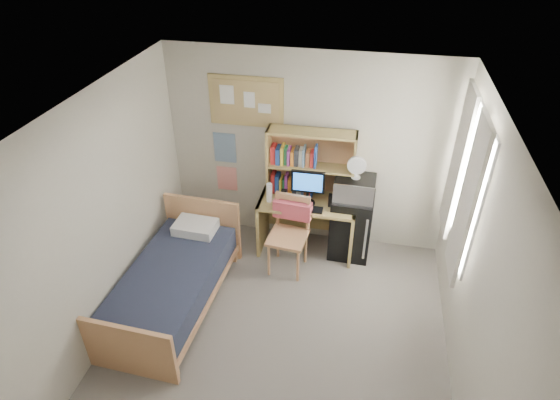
% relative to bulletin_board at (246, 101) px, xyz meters
% --- Properties ---
extents(floor, '(3.60, 4.20, 0.02)m').
position_rel_bulletin_board_xyz_m(floor, '(0.78, -2.08, -1.93)').
color(floor, slate).
rests_on(floor, ground).
extents(ceiling, '(3.60, 4.20, 0.02)m').
position_rel_bulletin_board_xyz_m(ceiling, '(0.78, -2.08, 0.68)').
color(ceiling, silver).
rests_on(ceiling, wall_back).
extents(wall_back, '(3.60, 0.04, 2.60)m').
position_rel_bulletin_board_xyz_m(wall_back, '(0.78, 0.02, -0.62)').
color(wall_back, beige).
rests_on(wall_back, floor).
extents(wall_left, '(0.04, 4.20, 2.60)m').
position_rel_bulletin_board_xyz_m(wall_left, '(-1.02, -2.08, -0.62)').
color(wall_left, beige).
rests_on(wall_left, floor).
extents(wall_right, '(0.04, 4.20, 2.60)m').
position_rel_bulletin_board_xyz_m(wall_right, '(2.58, -2.08, -0.62)').
color(wall_right, beige).
rests_on(wall_right, floor).
extents(window_unit, '(0.10, 1.40, 1.70)m').
position_rel_bulletin_board_xyz_m(window_unit, '(2.53, -0.88, -0.32)').
color(window_unit, white).
rests_on(window_unit, wall_right).
extents(curtain_left, '(0.04, 0.55, 1.70)m').
position_rel_bulletin_board_xyz_m(curtain_left, '(2.50, -1.28, -0.32)').
color(curtain_left, silver).
rests_on(curtain_left, wall_right).
extents(curtain_right, '(0.04, 0.55, 1.70)m').
position_rel_bulletin_board_xyz_m(curtain_right, '(2.50, -0.48, -0.32)').
color(curtain_right, silver).
rests_on(curtain_right, wall_right).
extents(bulletin_board, '(0.94, 0.03, 0.64)m').
position_rel_bulletin_board_xyz_m(bulletin_board, '(0.00, 0.00, 0.00)').
color(bulletin_board, tan).
rests_on(bulletin_board, wall_back).
extents(poster_wave, '(0.30, 0.01, 0.42)m').
position_rel_bulletin_board_xyz_m(poster_wave, '(-0.32, 0.01, -0.67)').
color(poster_wave, '#225488').
rests_on(poster_wave, wall_back).
extents(poster_japan, '(0.28, 0.01, 0.36)m').
position_rel_bulletin_board_xyz_m(poster_japan, '(-0.32, 0.01, -1.14)').
color(poster_japan, red).
rests_on(poster_japan, wall_back).
extents(desk, '(1.24, 0.63, 0.77)m').
position_rel_bulletin_board_xyz_m(desk, '(0.85, -0.31, -1.53)').
color(desk, tan).
rests_on(desk, floor).
extents(desk_chair, '(0.56, 0.56, 1.01)m').
position_rel_bulletin_board_xyz_m(desk_chair, '(0.68, -0.76, -1.41)').
color(desk_chair, tan).
rests_on(desk_chair, floor).
extents(mini_fridge, '(0.53, 0.53, 0.88)m').
position_rel_bulletin_board_xyz_m(mini_fridge, '(1.42, -0.26, -1.48)').
color(mini_fridge, black).
rests_on(mini_fridge, floor).
extents(bed, '(1.05, 1.96, 0.53)m').
position_rel_bulletin_board_xyz_m(bed, '(-0.50, -1.65, -1.66)').
color(bed, '#1C2133').
rests_on(bed, floor).
extents(hutch, '(1.10, 0.29, 0.90)m').
position_rel_bulletin_board_xyz_m(hutch, '(0.85, -0.16, -0.70)').
color(hutch, tan).
rests_on(hutch, desk).
extents(monitor, '(0.42, 0.04, 0.44)m').
position_rel_bulletin_board_xyz_m(monitor, '(0.85, -0.37, -0.93)').
color(monitor, black).
rests_on(monitor, desk).
extents(keyboard, '(0.43, 0.14, 0.02)m').
position_rel_bulletin_board_xyz_m(keyboard, '(0.85, -0.51, -1.14)').
color(keyboard, black).
rests_on(keyboard, desk).
extents(speaker_left, '(0.07, 0.07, 0.16)m').
position_rel_bulletin_board_xyz_m(speaker_left, '(0.55, -0.38, -1.07)').
color(speaker_left, black).
rests_on(speaker_left, desk).
extents(speaker_right, '(0.07, 0.07, 0.16)m').
position_rel_bulletin_board_xyz_m(speaker_right, '(1.15, -0.37, -1.07)').
color(speaker_right, black).
rests_on(speaker_right, desk).
extents(water_bottle, '(0.08, 0.08, 0.26)m').
position_rel_bulletin_board_xyz_m(water_bottle, '(0.37, -0.42, -1.02)').
color(water_bottle, white).
rests_on(water_bottle, desk).
extents(hoodie, '(0.49, 0.19, 0.23)m').
position_rel_bulletin_board_xyz_m(hoodie, '(0.70, -0.57, -1.13)').
color(hoodie, '#D3505C').
rests_on(hoodie, desk_chair).
extents(microwave, '(0.50, 0.39, 0.29)m').
position_rel_bulletin_board_xyz_m(microwave, '(1.42, -0.28, -0.90)').
color(microwave, silver).
rests_on(microwave, mini_fridge).
extents(desk_fan, '(0.23, 0.23, 0.28)m').
position_rel_bulletin_board_xyz_m(desk_fan, '(1.42, -0.28, -0.62)').
color(desk_fan, white).
rests_on(desk_fan, microwave).
extents(pillow, '(0.53, 0.38, 0.12)m').
position_rel_bulletin_board_xyz_m(pillow, '(-0.47, -0.90, -1.33)').
color(pillow, white).
rests_on(pillow, bed).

